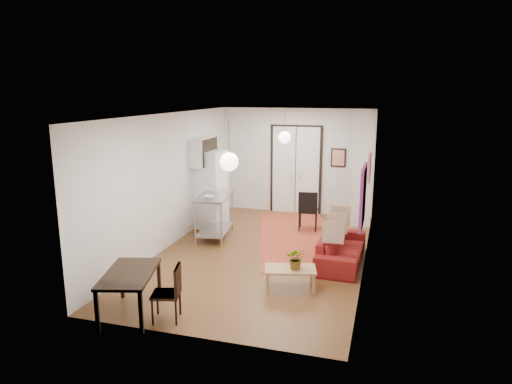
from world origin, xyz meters
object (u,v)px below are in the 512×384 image
(dining_chair_near, at_px, (168,287))
(dining_table, at_px, (129,277))
(sofa, at_px, (341,248))
(coffee_table, at_px, (290,271))
(black_side_chair, at_px, (309,206))
(kitchen_counter, at_px, (214,210))
(fridge, at_px, (211,190))
(dining_chair_far, at_px, (168,287))

(dining_chair_near, bearing_deg, dining_table, -97.58)
(sofa, relative_size, coffee_table, 2.06)
(sofa, distance_m, black_side_chair, 2.31)
(kitchen_counter, bearing_deg, fridge, 109.24)
(coffee_table, bearing_deg, dining_chair_far, -136.22)
(coffee_table, bearing_deg, black_side_chair, 94.88)
(sofa, bearing_deg, fridge, 67.51)
(dining_table, relative_size, black_side_chair, 1.38)
(fridge, distance_m, dining_chair_near, 4.70)
(black_side_chair, bearing_deg, dining_chair_near, 69.40)
(kitchen_counter, height_order, dining_table, kitchen_counter)
(kitchen_counter, relative_size, dining_chair_near, 1.66)
(black_side_chair, bearing_deg, sofa, 109.48)
(kitchen_counter, xyz_separation_m, dining_chair_far, (0.73, -3.76, -0.19))
(black_side_chair, bearing_deg, coffee_table, 88.07)
(sofa, xyz_separation_m, dining_chair_far, (-2.26, -3.01, 0.20))
(coffee_table, relative_size, dining_chair_near, 1.13)
(sofa, bearing_deg, dining_chair_near, 144.90)
(sofa, distance_m, dining_chair_near, 3.77)
(sofa, distance_m, fridge, 3.78)
(dining_chair_far, xyz_separation_m, black_side_chair, (1.24, 5.07, 0.10))
(kitchen_counter, xyz_separation_m, dining_chair_near, (0.73, -3.76, -0.19))
(fridge, relative_size, dining_chair_far, 2.26)
(black_side_chair, bearing_deg, kitchen_counter, 26.71)
(dining_table, height_order, dining_chair_near, dining_chair_near)
(coffee_table, bearing_deg, dining_table, -143.89)
(dining_chair_near, relative_size, black_side_chair, 0.85)
(coffee_table, bearing_deg, dining_chair_near, -136.22)
(sofa, xyz_separation_m, coffee_table, (-0.71, -1.53, 0.05))
(sofa, height_order, coffee_table, sofa)
(dining_table, xyz_separation_m, dining_chair_near, (0.60, 0.08, -0.12))
(kitchen_counter, bearing_deg, coffee_table, -52.97)
(dining_chair_far, bearing_deg, black_side_chair, 150.77)
(dining_table, bearing_deg, black_side_chair, 70.31)
(coffee_table, bearing_deg, fridge, 131.25)
(kitchen_counter, distance_m, black_side_chair, 2.37)
(sofa, xyz_separation_m, kitchen_counter, (-2.99, 0.75, 0.39))
(sofa, bearing_deg, coffee_table, 156.83)
(kitchen_counter, height_order, dining_chair_near, kitchen_counter)
(fridge, bearing_deg, kitchen_counter, -55.37)
(dining_chair_far, relative_size, black_side_chair, 0.85)
(dining_table, distance_m, dining_chair_near, 0.62)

